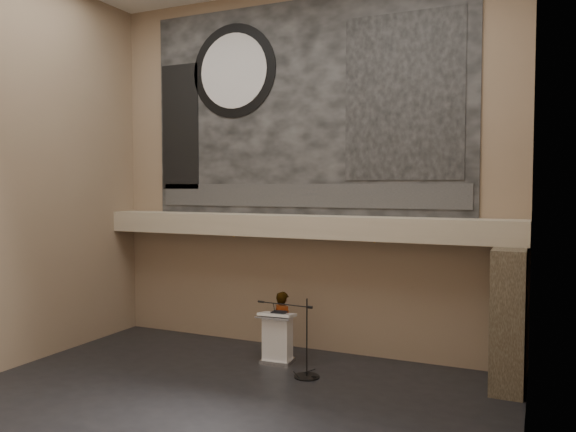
% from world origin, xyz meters
% --- Properties ---
extents(floor, '(10.00, 10.00, 0.00)m').
position_xyz_m(floor, '(0.00, 0.00, 0.00)').
color(floor, black).
rests_on(floor, ground).
extents(wall_back, '(10.00, 0.02, 8.50)m').
position_xyz_m(wall_back, '(0.00, 4.00, 4.25)').
color(wall_back, '#846C53').
rests_on(wall_back, floor).
extents(wall_front, '(10.00, 0.02, 8.50)m').
position_xyz_m(wall_front, '(0.00, -4.00, 4.25)').
color(wall_front, '#846C53').
rests_on(wall_front, floor).
extents(wall_left, '(0.02, 8.00, 8.50)m').
position_xyz_m(wall_left, '(-5.00, 0.00, 4.25)').
color(wall_left, '#846C53').
rests_on(wall_left, floor).
extents(wall_right, '(0.02, 8.00, 8.50)m').
position_xyz_m(wall_right, '(5.00, 0.00, 4.25)').
color(wall_right, '#846C53').
rests_on(wall_right, floor).
extents(soffit, '(10.00, 0.80, 0.50)m').
position_xyz_m(soffit, '(0.00, 3.60, 2.95)').
color(soffit, tan).
rests_on(soffit, wall_back).
extents(sprinkler_left, '(0.04, 0.04, 0.06)m').
position_xyz_m(sprinkler_left, '(-1.60, 3.55, 2.67)').
color(sprinkler_left, '#B2893D').
rests_on(sprinkler_left, soffit).
extents(sprinkler_right, '(0.04, 0.04, 0.06)m').
position_xyz_m(sprinkler_right, '(1.90, 3.55, 2.67)').
color(sprinkler_right, '#B2893D').
rests_on(sprinkler_right, soffit).
extents(banner, '(8.00, 0.05, 5.00)m').
position_xyz_m(banner, '(0.00, 3.97, 5.70)').
color(banner, black).
rests_on(banner, wall_back).
extents(banner_text_strip, '(7.76, 0.02, 0.55)m').
position_xyz_m(banner_text_strip, '(0.00, 3.93, 3.65)').
color(banner_text_strip, '#2F2F2F').
rests_on(banner_text_strip, banner).
extents(banner_clock_rim, '(2.30, 0.02, 2.30)m').
position_xyz_m(banner_clock_rim, '(-1.80, 3.93, 6.70)').
color(banner_clock_rim, black).
rests_on(banner_clock_rim, banner).
extents(banner_clock_face, '(1.84, 0.02, 1.84)m').
position_xyz_m(banner_clock_face, '(-1.80, 3.91, 6.70)').
color(banner_clock_face, silver).
rests_on(banner_clock_face, banner).
extents(banner_building_print, '(2.60, 0.02, 3.60)m').
position_xyz_m(banner_building_print, '(2.40, 3.93, 5.80)').
color(banner_building_print, black).
rests_on(banner_building_print, banner).
extents(banner_brick_print, '(1.10, 0.02, 3.20)m').
position_xyz_m(banner_brick_print, '(-3.40, 3.93, 5.40)').
color(banner_brick_print, black).
rests_on(banner_brick_print, banner).
extents(stone_pier, '(0.60, 1.40, 2.70)m').
position_xyz_m(stone_pier, '(4.65, 3.15, 1.35)').
color(stone_pier, '#3D3325').
rests_on(stone_pier, floor).
extents(lectern, '(0.79, 0.59, 1.14)m').
position_xyz_m(lectern, '(-0.04, 2.72, 0.55)').
color(lectern, silver).
rests_on(lectern, floor).
extents(binder, '(0.33, 0.27, 0.04)m').
position_xyz_m(binder, '(0.01, 2.71, 1.12)').
color(binder, black).
rests_on(binder, lectern).
extents(papers, '(0.21, 0.28, 0.00)m').
position_xyz_m(papers, '(-0.10, 2.73, 1.10)').
color(papers, white).
rests_on(papers, lectern).
extents(speaker_person, '(0.65, 0.55, 1.52)m').
position_xyz_m(speaker_person, '(-0.05, 3.03, 0.76)').
color(speaker_person, silver).
rests_on(speaker_person, floor).
extents(mic_stand, '(1.39, 0.52, 1.61)m').
position_xyz_m(mic_stand, '(0.88, 2.11, 0.23)').
color(mic_stand, black).
rests_on(mic_stand, floor).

